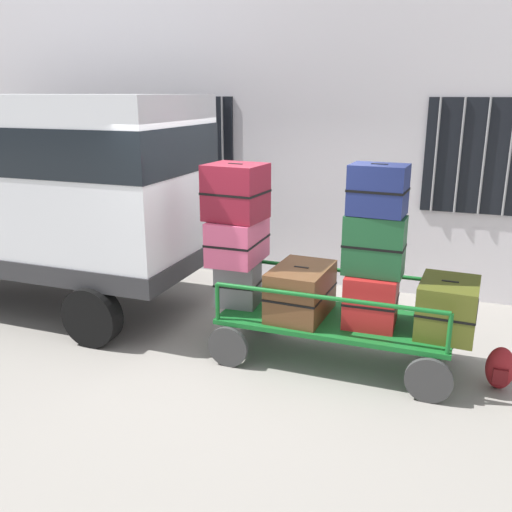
{
  "coord_description": "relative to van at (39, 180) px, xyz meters",
  "views": [
    {
      "loc": [
        2.11,
        -5.46,
        2.8
      ],
      "look_at": [
        0.09,
        -0.05,
        1.1
      ],
      "focal_mm": 38.83,
      "sensor_mm": 36.0,
      "label": 1
    }
  ],
  "objects": [
    {
      "name": "ground_plane",
      "position": [
        3.05,
        -0.29,
        -1.71
      ],
      "size": [
        40.0,
        40.0,
        0.0
      ],
      "primitive_type": "plane",
      "color": "gray"
    },
    {
      "name": "building_wall",
      "position": [
        3.06,
        2.27,
        0.79
      ],
      "size": [
        12.0,
        0.38,
        5.0
      ],
      "color": "silver",
      "rests_on": "ground"
    },
    {
      "name": "van",
      "position": [
        0.0,
        0.0,
        0.0
      ],
      "size": [
        4.28,
        1.97,
        2.79
      ],
      "color": "silver",
      "rests_on": "ground"
    },
    {
      "name": "luggage_cart",
      "position": [
        4.04,
        -0.34,
        -1.31
      ],
      "size": [
        2.49,
        1.09,
        0.5
      ],
      "color": "#146023",
      "rests_on": "ground"
    },
    {
      "name": "cart_railing",
      "position": [
        4.04,
        -0.34,
        -0.87
      ],
      "size": [
        2.36,
        0.95,
        0.42
      ],
      "color": "#146023",
      "rests_on": "luggage_cart"
    },
    {
      "name": "suitcase_left_bottom",
      "position": [
        2.92,
        -0.32,
        -0.96
      ],
      "size": [
        0.49,
        0.39,
        0.51
      ],
      "color": "slate",
      "rests_on": "luggage_cart"
    },
    {
      "name": "suitcase_left_middle",
      "position": [
        2.92,
        -0.31,
        -0.46
      ],
      "size": [
        0.52,
        0.74,
        0.48
      ],
      "color": "#CC4C72",
      "rests_on": "suitcase_left_bottom"
    },
    {
      "name": "suitcase_left_top",
      "position": [
        2.92,
        -0.35,
        0.08
      ],
      "size": [
        0.64,
        0.59,
        0.6
      ],
      "color": "maroon",
      "rests_on": "suitcase_left_middle"
    },
    {
      "name": "suitcase_midleft_bottom",
      "position": [
        3.66,
        -0.36,
        -0.95
      ],
      "size": [
        0.61,
        0.87,
        0.54
      ],
      "color": "brown",
      "rests_on": "luggage_cart"
    },
    {
      "name": "suitcase_center_bottom",
      "position": [
        4.41,
        -0.34,
        -0.94
      ],
      "size": [
        0.54,
        0.57,
        0.55
      ],
      "color": "#B21E1E",
      "rests_on": "luggage_cart"
    },
    {
      "name": "suitcase_center_middle",
      "position": [
        4.41,
        -0.37,
        -0.36
      ],
      "size": [
        0.61,
        0.33,
        0.61
      ],
      "color": "#194C28",
      "rests_on": "suitcase_center_bottom"
    },
    {
      "name": "suitcase_center_top",
      "position": [
        4.41,
        -0.33,
        0.19
      ],
      "size": [
        0.57,
        0.44,
        0.5
      ],
      "color": "navy",
      "rests_on": "suitcase_center_middle"
    },
    {
      "name": "suitcase_midright_bottom",
      "position": [
        5.16,
        -0.3,
        -0.95
      ],
      "size": [
        0.59,
        0.73,
        0.55
      ],
      "color": "#4C5119",
      "rests_on": "luggage_cart"
    },
    {
      "name": "backpack",
      "position": [
        5.7,
        -0.35,
        -1.49
      ],
      "size": [
        0.27,
        0.22,
        0.44
      ],
      "color": "maroon",
      "rests_on": "ground"
    }
  ]
}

